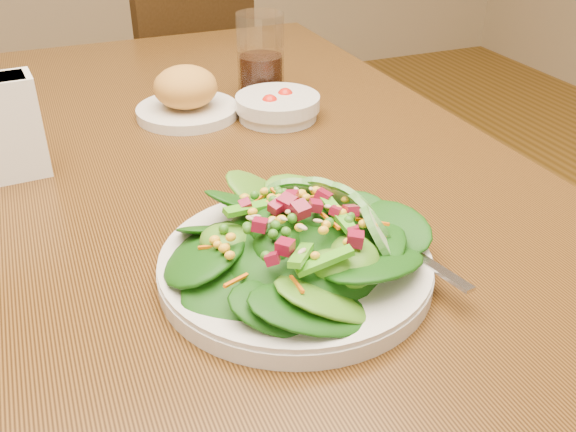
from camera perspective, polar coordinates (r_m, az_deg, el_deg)
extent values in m
cube|color=brown|center=(0.93, -7.90, 3.32)|extent=(0.90, 1.40, 0.04)
cylinder|color=black|center=(1.75, -0.34, 3.55)|extent=(0.07, 0.07, 0.71)
cube|color=black|center=(2.04, -10.56, 8.50)|extent=(0.51, 0.51, 0.04)
cylinder|color=black|center=(2.33, -9.00, 5.93)|extent=(0.04, 0.04, 0.38)
cylinder|color=black|center=(2.18, -16.20, 3.22)|extent=(0.04, 0.04, 0.38)
cylinder|color=black|center=(2.09, -3.59, 3.20)|extent=(0.04, 0.04, 0.38)
cylinder|color=black|center=(1.92, -11.28, -0.06)|extent=(0.04, 0.04, 0.38)
cube|color=black|center=(1.81, -7.84, 13.83)|extent=(0.36, 0.16, 0.43)
cylinder|color=silver|center=(0.68, 0.64, -4.61)|extent=(0.29, 0.29, 0.02)
ellipsoid|color=black|center=(0.66, 0.66, -2.43)|extent=(0.20, 0.20, 0.04)
cube|color=silver|center=(0.70, 10.91, -2.74)|extent=(0.05, 0.18, 0.01)
cylinder|color=silver|center=(1.09, -8.92, 9.18)|extent=(0.17, 0.17, 0.02)
ellipsoid|color=#B87530|center=(1.08, -9.10, 11.28)|extent=(0.11, 0.11, 0.07)
cylinder|color=silver|center=(1.07, -0.92, 9.67)|extent=(0.14, 0.14, 0.04)
sphere|color=red|center=(1.08, -0.24, 10.55)|extent=(0.03, 0.03, 0.03)
sphere|color=red|center=(1.05, -1.63, 9.97)|extent=(0.03, 0.03, 0.03)
cylinder|color=silver|center=(1.16, -2.44, 14.07)|extent=(0.08, 0.08, 0.15)
cylinder|color=black|center=(1.17, -2.40, 12.36)|extent=(0.07, 0.07, 0.07)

